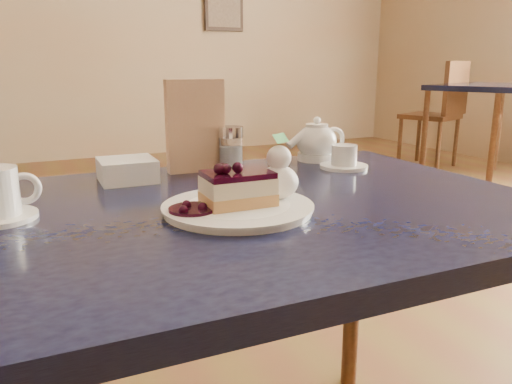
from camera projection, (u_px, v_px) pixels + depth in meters
name	position (u px, v px, depth m)	size (l,w,h in m)	color
main_table	(228.00, 245.00, 0.90)	(1.16, 0.79, 0.71)	black
dessert_plate	(238.00, 208.00, 0.83)	(0.25, 0.25, 0.01)	white
cheesecake_slice	(238.00, 188.00, 0.83)	(0.12, 0.08, 0.06)	tan
whipped_cream	(279.00, 182.00, 0.87)	(0.07, 0.07, 0.06)	white
berry_sauce	(192.00, 209.00, 0.80)	(0.08, 0.08, 0.01)	black
tea_set	(322.00, 146.00, 1.26)	(0.16, 0.22, 0.10)	white
menu_card	(196.00, 126.00, 1.13)	(0.13, 0.03, 0.21)	beige
sugar_shaker	(231.00, 149.00, 1.13)	(0.06, 0.06, 0.10)	white
napkin_stack	(127.00, 170.00, 1.05)	(0.11, 0.11, 0.05)	white
bg_table_far_right	(491.00, 173.00, 4.19)	(1.30, 1.95, 1.29)	black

